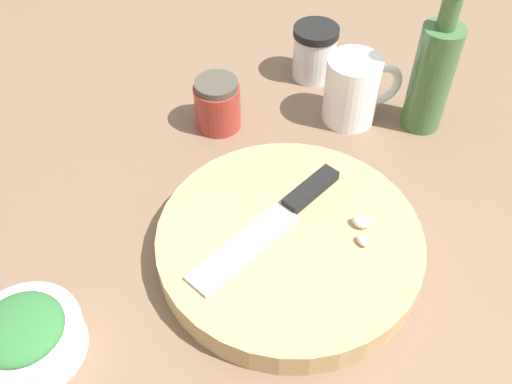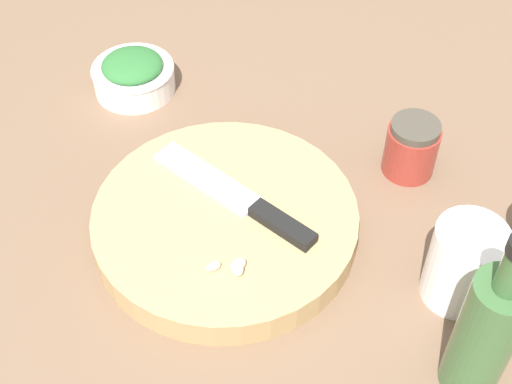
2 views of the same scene
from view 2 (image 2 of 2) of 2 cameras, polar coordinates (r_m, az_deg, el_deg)
The scene contains 8 objects.
ground_plane at distance 0.86m, azimuth 2.05°, elevation -1.75°, with size 5.00×5.00×0.00m, color brown.
cutting_board at distance 0.82m, azimuth -2.47°, elevation -2.42°, with size 0.31×0.31×0.04m.
chef_knife at distance 0.82m, azimuth -1.09°, elevation -0.64°, with size 0.23×0.06×0.01m.
garlic_cloves at distance 0.75m, azimuth -1.86°, elevation -5.98°, with size 0.04×0.04×0.01m.
herb_bowl at distance 1.02m, azimuth -9.78°, elevation 9.27°, with size 0.12×0.12×0.05m.
coffee_mug at distance 0.78m, azimuth 16.40°, elevation -5.75°, with size 0.11×0.08×0.10m.
honey_jar at distance 0.90m, azimuth 12.32°, elevation 3.49°, with size 0.07×0.07×0.08m.
oil_bottle at distance 0.69m, azimuth 17.98°, elevation -10.62°, with size 0.06×0.06×0.22m.
Camera 2 is at (0.40, -0.39, 0.65)m, focal length 50.00 mm.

